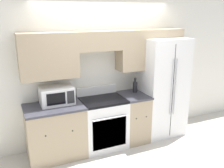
{
  "coord_description": "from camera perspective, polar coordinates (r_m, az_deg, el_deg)",
  "views": [
    {
      "loc": [
        -1.69,
        -3.47,
        2.32
      ],
      "look_at": [
        -0.0,
        0.31,
        1.14
      ],
      "focal_mm": 40.0,
      "sensor_mm": 36.0,
      "label": 1
    }
  ],
  "objects": [
    {
      "name": "microwave",
      "position": [
        4.15,
        -12.51,
        -2.54
      ],
      "size": [
        0.53,
        0.36,
        0.29
      ],
      "color": "white",
      "rests_on": "lower_cabinets_left"
    },
    {
      "name": "wall_back",
      "position": [
        4.5,
        -1.39,
        4.52
      ],
      "size": [
        8.0,
        0.39,
        2.6
      ],
      "color": "silver",
      "rests_on": "ground_plane"
    },
    {
      "name": "bottle",
      "position": [
        4.67,
        5.28,
        -0.61
      ],
      "size": [
        0.09,
        0.09,
        0.27
      ],
      "color": "black",
      "rests_on": "lower_cabinets_right"
    },
    {
      "name": "refrigerator",
      "position": [
        4.93,
        11.07,
        -0.63
      ],
      "size": [
        0.83,
        0.77,
        1.88
      ],
      "color": "white",
      "rests_on": "ground_plane"
    },
    {
      "name": "ground_plane",
      "position": [
        4.51,
        1.67,
        -15.07
      ],
      "size": [
        12.0,
        12.0,
        0.0
      ],
      "primitive_type": "plane",
      "color": "beige"
    },
    {
      "name": "oven_range",
      "position": [
        4.48,
        -2.11,
        -8.75
      ],
      "size": [
        0.76,
        0.65,
        1.05
      ],
      "color": "white",
      "rests_on": "ground_plane"
    },
    {
      "name": "lower_cabinets_left",
      "position": [
        4.27,
        -12.78,
        -10.53
      ],
      "size": [
        0.94,
        0.64,
        0.89
      ],
      "color": "tan",
      "rests_on": "ground_plane"
    },
    {
      "name": "lower_cabinets_right",
      "position": [
        4.72,
        4.77,
        -7.51
      ],
      "size": [
        0.47,
        0.64,
        0.89
      ],
      "color": "tan",
      "rests_on": "ground_plane"
    }
  ]
}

